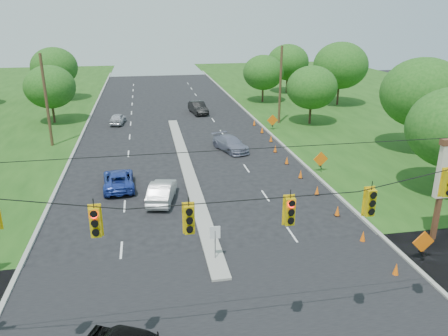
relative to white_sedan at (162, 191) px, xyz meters
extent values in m
cube|color=gray|center=(-7.70, 15.54, -0.73)|extent=(0.25, 110.00, 0.16)
cube|color=gray|center=(12.50, 15.54, -0.73)|extent=(0.25, 110.00, 0.16)
cube|color=gray|center=(2.40, 6.54, -0.73)|extent=(1.00, 34.00, 0.18)
cylinder|color=gray|center=(2.40, -8.46, 0.17)|extent=(0.06, 0.06, 1.80)
cube|color=white|center=(2.40, -8.46, 0.97)|extent=(0.55, 0.04, 0.70)
cylinder|color=black|center=(2.40, -15.46, 6.27)|extent=(24.00, 0.04, 0.04)
cube|color=yellow|center=(-2.60, -15.46, 5.49)|extent=(0.34, 0.24, 1.00)
cube|color=yellow|center=(0.40, -15.46, 5.32)|extent=(0.34, 0.24, 1.00)
cube|color=yellow|center=(3.90, -15.46, 5.32)|extent=(0.34, 0.24, 1.00)
cube|color=yellow|center=(6.90, -15.46, 5.41)|extent=(0.34, 0.24, 1.00)
cube|color=yellow|center=(9.90, -15.46, 5.93)|extent=(0.34, 0.24, 1.00)
cylinder|color=#422D1C|center=(-10.10, 15.54, 3.77)|extent=(0.28, 0.28, 9.00)
cylinder|color=#422D1C|center=(14.90, 20.54, 3.77)|extent=(0.28, 0.28, 9.00)
cube|color=#59331E|center=(15.30, -8.46, 1.47)|extent=(0.25, 0.25, 4.40)
cone|color=orange|center=(11.15, -11.46, -0.38)|extent=(0.32, 0.32, 0.70)
cone|color=orange|center=(11.15, -7.96, -0.38)|extent=(0.32, 0.32, 0.70)
cone|color=orange|center=(11.15, -4.46, -0.38)|extent=(0.32, 0.32, 0.70)
cone|color=orange|center=(11.15, -0.96, -0.38)|extent=(0.32, 0.32, 0.70)
cone|color=orange|center=(11.15, 2.54, -0.38)|extent=(0.32, 0.32, 0.70)
cone|color=orange|center=(11.15, 6.04, -0.38)|extent=(0.32, 0.32, 0.70)
cone|color=orange|center=(11.15, 9.54, -0.38)|extent=(0.32, 0.32, 0.70)
cone|color=orange|center=(11.75, 13.04, -0.38)|extent=(0.32, 0.32, 0.70)
cone|color=orange|center=(11.75, 16.54, -0.38)|extent=(0.32, 0.32, 0.70)
cone|color=orange|center=(11.75, 20.04, -0.38)|extent=(0.32, 0.32, 0.70)
cube|color=black|center=(13.20, -10.46, -0.18)|extent=(0.06, 0.58, 0.26)
cube|color=black|center=(13.20, -10.46, -0.18)|extent=(0.06, 0.58, 0.26)
cube|color=orange|center=(13.20, -10.46, 0.42)|extent=(1.27, 0.05, 1.27)
cube|color=black|center=(13.20, 3.54, -0.18)|extent=(0.06, 0.58, 0.26)
cube|color=black|center=(13.20, 3.54, -0.18)|extent=(0.06, 0.58, 0.26)
cube|color=orange|center=(13.20, 3.54, 0.42)|extent=(1.27, 0.05, 1.27)
cube|color=black|center=(13.20, 17.54, -0.18)|extent=(0.06, 0.58, 0.26)
cube|color=black|center=(13.20, 17.54, -0.18)|extent=(0.06, 0.58, 0.26)
cube|color=orange|center=(13.20, 17.54, 0.42)|extent=(1.27, 0.05, 1.27)
cylinder|color=black|center=(-11.60, 25.54, 0.53)|extent=(0.28, 0.28, 2.52)
ellipsoid|color=#194C14|center=(-11.60, 25.54, 3.61)|extent=(5.88, 5.88, 5.04)
cylinder|color=black|center=(-13.60, 40.54, 0.71)|extent=(0.28, 0.28, 2.88)
ellipsoid|color=#194C14|center=(-13.60, 40.54, 4.23)|extent=(6.72, 6.72, 5.76)
cylinder|color=black|center=(20.40, -2.46, 0.71)|extent=(0.28, 0.28, 2.88)
cylinder|color=black|center=(24.40, 7.54, 0.89)|extent=(0.28, 0.28, 3.24)
ellipsoid|color=#194C14|center=(24.40, 7.54, 4.85)|extent=(7.56, 7.56, 6.48)
cylinder|color=black|center=(18.40, 19.54, 0.53)|extent=(0.28, 0.28, 2.52)
ellipsoid|color=#194C14|center=(18.40, 19.54, 3.61)|extent=(5.88, 5.88, 5.04)
cylinder|color=black|center=(26.40, 29.54, 0.89)|extent=(0.28, 0.28, 3.24)
ellipsoid|color=#194C14|center=(26.40, 29.54, 4.85)|extent=(7.56, 7.56, 6.48)
cylinder|color=black|center=(22.40, 40.54, 0.71)|extent=(0.28, 0.28, 2.88)
ellipsoid|color=#194C14|center=(22.40, 40.54, 4.23)|extent=(6.72, 6.72, 5.76)
cylinder|color=black|center=(16.40, 33.54, 0.53)|extent=(0.28, 0.28, 2.52)
ellipsoid|color=#194C14|center=(16.40, 33.54, 3.61)|extent=(5.88, 5.88, 5.04)
imported|color=#B6B6B6|center=(0.00, 0.00, 0.00)|extent=(2.44, 4.66, 1.46)
imported|color=#233B9C|center=(-3.10, 3.06, -0.06)|extent=(2.50, 4.93, 1.34)
imported|color=slate|center=(7.05, 10.84, -0.04)|extent=(3.37, 5.13, 1.38)
imported|color=#B0AFB9|center=(-4.07, 23.70, -0.10)|extent=(2.02, 3.91, 1.27)
imported|color=black|center=(6.06, 27.68, 0.04)|extent=(2.32, 4.90, 1.55)
camera|label=1|loc=(-0.83, -28.55, 11.82)|focal=35.00mm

